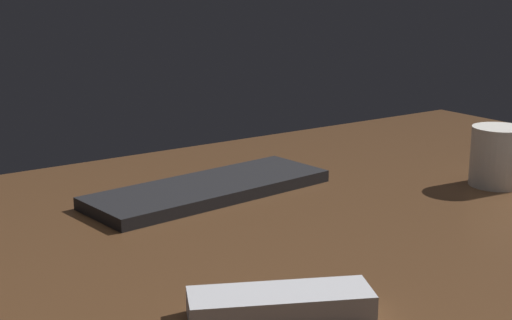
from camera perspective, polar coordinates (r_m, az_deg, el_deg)
The scene contains 4 objects.
desk at distance 96.14cm, azimuth 4.20°, elevation -4.76°, with size 140.00×84.00×2.00cm, color #4C301C.
keyboard at distance 104.34cm, azimuth -3.53°, elevation -2.17°, with size 34.53×11.82×1.65cm, color black.
tv_remote at distance 68.53cm, azimuth 1.83°, elevation -10.74°, with size 16.32×5.09×2.45cm, color #B7B7BC.
coffee_mug at distance 113.27cm, azimuth 17.62°, elevation 0.27°, with size 7.63×7.63×8.46cm, color silver.
Camera 1 is at (-57.33, -70.67, 32.01)cm, focal length 53.51 mm.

